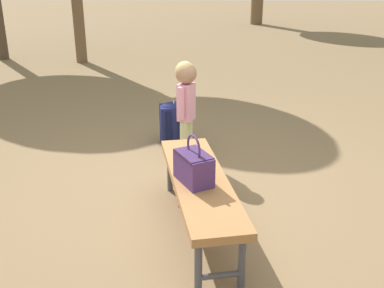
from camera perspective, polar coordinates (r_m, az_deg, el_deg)
ground_plane at (r=4.31m, az=-0.37°, el=-5.49°), size 40.00×40.00×0.00m
park_bench at (r=3.51m, az=0.96°, el=-4.99°), size 1.65×0.69×0.45m
handbag at (r=3.37m, az=0.20°, el=-2.72°), size 0.37×0.31×0.37m
child_standing at (r=4.67m, az=-0.74°, el=5.92°), size 0.26×0.21×1.04m
backpack_large at (r=5.25m, az=-2.23°, el=2.70°), size 0.30×0.34×0.51m
backpack_small at (r=3.99m, az=-0.10°, el=-4.81°), size 0.26×0.23×0.38m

